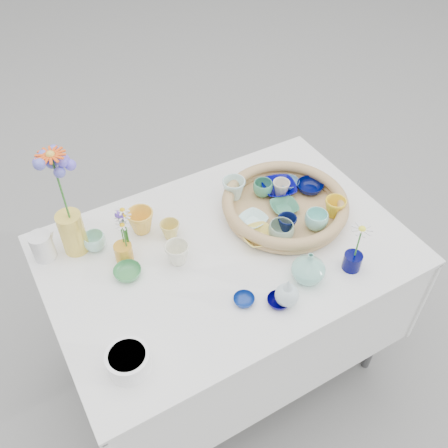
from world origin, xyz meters
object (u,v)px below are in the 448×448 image
bud_vase_seafoam (309,267)px  tall_vase_yellow (73,233)px  wicker_tray (285,205)px  display_table (226,359)px

bud_vase_seafoam → tall_vase_yellow: (-0.63, 0.51, 0.02)m
bud_vase_seafoam → tall_vase_yellow: bearing=140.6°
wicker_tray → display_table: bearing=-169.9°
wicker_tray → bud_vase_seafoam: bud_vase_seafoam is taller
display_table → wicker_tray: 0.85m
display_table → tall_vase_yellow: tall_vase_yellow is taller
display_table → bud_vase_seafoam: bud_vase_seafoam is taller
bud_vase_seafoam → tall_vase_yellow: 0.81m
display_table → tall_vase_yellow: (-0.46, 0.26, 0.85)m
display_table → bud_vase_seafoam: size_ratio=10.75×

